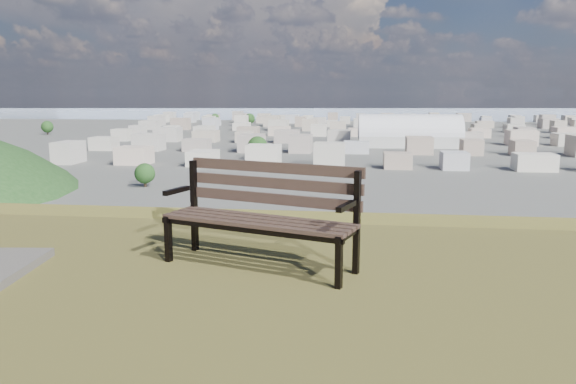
# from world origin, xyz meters

# --- Properties ---
(park_bench) EXTENTS (1.73, 1.03, 0.87)m
(park_bench) POSITION_xyz_m (-0.28, 2.39, 25.49)
(park_bench) COLOR #483529
(park_bench) RESTS_ON hilltop_mesa
(arena) EXTENTS (51.22, 23.13, 21.32)m
(arena) POSITION_xyz_m (25.43, 285.23, 5.03)
(arena) COLOR beige
(arena) RESTS_ON ground
(city_blocks) EXTENTS (395.00, 361.00, 7.00)m
(city_blocks) POSITION_xyz_m (0.00, 394.44, 3.50)
(city_blocks) COLOR beige
(city_blocks) RESTS_ON ground
(city_trees) EXTENTS (406.52, 387.20, 9.98)m
(city_trees) POSITION_xyz_m (-26.39, 319.00, 4.83)
(city_trees) COLOR #322519
(city_trees) RESTS_ON ground
(bay_water) EXTENTS (2400.00, 700.00, 0.12)m
(bay_water) POSITION_xyz_m (0.00, 900.00, 0.00)
(bay_water) COLOR #9BB4C6
(bay_water) RESTS_ON ground
(far_hills) EXTENTS (2050.00, 340.00, 60.00)m
(far_hills) POSITION_xyz_m (-60.92, 1402.93, 25.47)
(far_hills) COLOR #8D96AF
(far_hills) RESTS_ON ground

